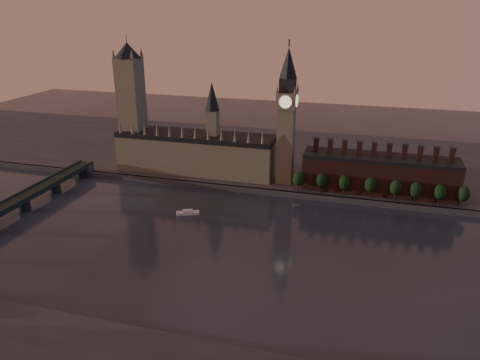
# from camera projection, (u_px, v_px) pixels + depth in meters

# --- Properties ---
(ground) EXTENTS (900.00, 900.00, 0.00)m
(ground) POSITION_uv_depth(u_px,v_px,m) (232.00, 252.00, 269.85)
(ground) COLOR black
(ground) RESTS_ON ground
(north_bank) EXTENTS (900.00, 182.00, 4.00)m
(north_bank) POSITION_uv_depth(u_px,v_px,m) (287.00, 157.00, 429.53)
(north_bank) COLOR #454549
(north_bank) RESTS_ON ground
(palace_of_westminster) EXTENTS (130.00, 30.30, 74.00)m
(palace_of_westminster) POSITION_uv_depth(u_px,v_px,m) (196.00, 151.00, 382.09)
(palace_of_westminster) COLOR #787055
(palace_of_westminster) RESTS_ON north_bank
(victoria_tower) EXTENTS (24.00, 24.00, 108.00)m
(victoria_tower) POSITION_uv_depth(u_px,v_px,m) (131.00, 102.00, 383.08)
(victoria_tower) COLOR #787055
(victoria_tower) RESTS_ON north_bank
(big_ben) EXTENTS (15.00, 15.00, 107.00)m
(big_ben) POSITION_uv_depth(u_px,v_px,m) (287.00, 115.00, 346.38)
(big_ben) COLOR #787055
(big_ben) RESTS_ON north_bank
(chimney_block) EXTENTS (110.00, 25.00, 37.00)m
(chimney_block) POSITION_uv_depth(u_px,v_px,m) (379.00, 173.00, 342.36)
(chimney_block) COLOR #4C251D
(chimney_block) RESTS_ON north_bank
(embankment_tree_0) EXTENTS (8.60, 8.60, 14.88)m
(embankment_tree_0) POSITION_uv_depth(u_px,v_px,m) (299.00, 179.00, 343.48)
(embankment_tree_0) COLOR black
(embankment_tree_0) RESTS_ON north_bank
(embankment_tree_1) EXTENTS (8.60, 8.60, 14.88)m
(embankment_tree_1) POSITION_uv_depth(u_px,v_px,m) (321.00, 180.00, 340.70)
(embankment_tree_1) COLOR black
(embankment_tree_1) RESTS_ON north_bank
(embankment_tree_2) EXTENTS (8.60, 8.60, 14.88)m
(embankment_tree_2) POSITION_uv_depth(u_px,v_px,m) (344.00, 183.00, 336.76)
(embankment_tree_2) COLOR black
(embankment_tree_2) RESTS_ON north_bank
(embankment_tree_3) EXTENTS (8.60, 8.60, 14.88)m
(embankment_tree_3) POSITION_uv_depth(u_px,v_px,m) (371.00, 185.00, 332.05)
(embankment_tree_3) COLOR black
(embankment_tree_3) RESTS_ON north_bank
(embankment_tree_4) EXTENTS (8.60, 8.60, 14.88)m
(embankment_tree_4) POSITION_uv_depth(u_px,v_px,m) (396.00, 188.00, 327.31)
(embankment_tree_4) COLOR black
(embankment_tree_4) RESTS_ON north_bank
(embankment_tree_5) EXTENTS (8.60, 8.60, 14.88)m
(embankment_tree_5) POSITION_uv_depth(u_px,v_px,m) (416.00, 190.00, 323.70)
(embankment_tree_5) COLOR black
(embankment_tree_5) RESTS_ON north_bank
(embankment_tree_6) EXTENTS (8.60, 8.60, 14.88)m
(embankment_tree_6) POSITION_uv_depth(u_px,v_px,m) (440.00, 192.00, 319.64)
(embankment_tree_6) COLOR black
(embankment_tree_6) RESTS_ON north_bank
(embankment_tree_7) EXTENTS (8.60, 8.60, 14.88)m
(embankment_tree_7) POSITION_uv_depth(u_px,v_px,m) (463.00, 194.00, 316.39)
(embankment_tree_7) COLOR black
(embankment_tree_7) RESTS_ON north_bank
(westminster_bridge) EXTENTS (14.00, 200.00, 11.55)m
(westminster_bridge) POSITION_uv_depth(u_px,v_px,m) (3.00, 212.00, 304.13)
(westminster_bridge) COLOR #1B2A26
(westminster_bridge) RESTS_ON ground
(river_boat) EXTENTS (16.21, 10.25, 3.14)m
(river_boat) POSITION_uv_depth(u_px,v_px,m) (188.00, 213.00, 317.50)
(river_boat) COLOR silver
(river_boat) RESTS_ON ground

